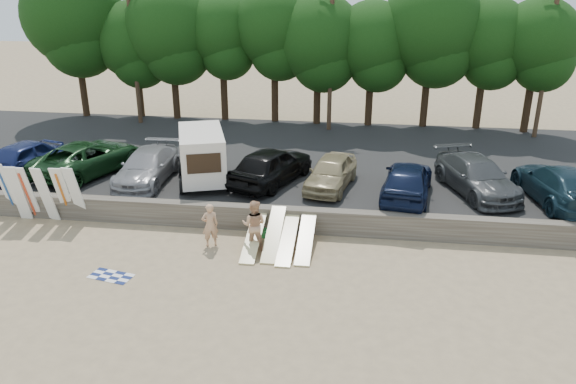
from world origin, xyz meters
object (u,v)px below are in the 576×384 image
object	(u,v)px
car_0	(17,161)
car_3	(271,165)
car_7	(558,184)
box_trailer	(202,154)
beachgoer_a	(210,225)
car_4	(331,172)
beachgoer_b	(254,225)
car_5	(407,180)
car_6	(477,176)
car_2	(147,166)
cooler	(266,233)
car_1	(88,157)

from	to	relation	value
car_0	car_3	world-z (taller)	car_3
car_7	box_trailer	bearing A→B (deg)	-10.14
car_0	beachgoer_a	xyz separation A→B (m)	(10.33, -4.22, -0.66)
box_trailer	car_7	xyz separation A→B (m)	(15.32, -0.18, -0.57)
car_4	car_3	bearing A→B (deg)	-173.01
beachgoer_a	beachgoer_b	world-z (taller)	beachgoer_b
beachgoer_a	car_5	bearing A→B (deg)	-175.82
car_6	car_4	bearing A→B (deg)	163.43
car_3	car_7	world-z (taller)	car_3
car_5	car_7	size ratio (longest dim) A/B	0.89
box_trailer	car_0	size ratio (longest dim) A/B	0.87
car_5	beachgoer_a	bearing A→B (deg)	37.53
car_2	car_6	bearing A→B (deg)	1.86
car_2	cooler	world-z (taller)	car_2
car_7	car_2	bearing A→B (deg)	-9.52
car_4	box_trailer	bearing A→B (deg)	-166.82
car_6	beachgoer_a	world-z (taller)	car_6
car_0	car_1	size ratio (longest dim) A/B	0.85
car_1	car_4	bearing A→B (deg)	-161.08
car_3	beachgoer_a	distance (m)	5.41
car_6	beachgoer_a	bearing A→B (deg)	-172.69
box_trailer	car_5	world-z (taller)	box_trailer
car_3	car_0	bearing A→B (deg)	26.38
car_4	car_5	world-z (taller)	car_5
box_trailer	car_4	distance (m)	5.86
beachgoer_b	car_5	bearing A→B (deg)	-142.36
car_0	cooler	xyz separation A→B (m)	(12.30, -3.22, -1.36)
car_4	beachgoer_a	bearing A→B (deg)	-119.19
car_1	car_5	size ratio (longest dim) A/B	1.18
car_1	cooler	distance (m)	10.33
beachgoer_b	cooler	bearing A→B (deg)	-103.96
car_5	beachgoer_a	xyz separation A→B (m)	(-7.50, -4.14, -0.66)
car_0	cooler	bearing A→B (deg)	-0.21
car_2	beachgoer_a	distance (m)	6.24
car_5	beachgoer_b	size ratio (longest dim) A/B	2.50
car_2	car_3	xyz separation A→B (m)	(5.67, 0.56, 0.14)
car_0	car_7	world-z (taller)	car_0
beachgoer_b	car_7	bearing A→B (deg)	-156.93
cooler	car_1	bearing A→B (deg)	178.12
car_3	car_4	size ratio (longest dim) A/B	1.19
beachgoer_a	beachgoer_b	distance (m)	1.69
beachgoer_b	box_trailer	bearing A→B (deg)	-52.69
beachgoer_a	car_7	bearing A→B (deg)	173.70
car_2	beachgoer_a	size ratio (longest dim) A/B	2.85
car_5	beachgoer_b	xyz separation A→B (m)	(-5.81, -4.10, -0.56)
box_trailer	cooler	distance (m)	5.52
car_1	beachgoer_a	xyz separation A→B (m)	(7.35, -5.25, -0.63)
box_trailer	car_1	world-z (taller)	box_trailer
car_5	car_3	bearing A→B (deg)	-0.97
car_6	car_7	distance (m)	3.25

